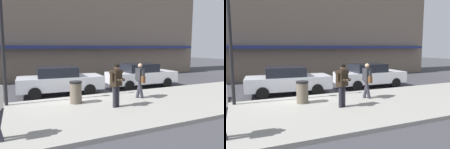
# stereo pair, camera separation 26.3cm
# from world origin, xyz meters

# --- Properties ---
(ground_plane) EXTENTS (80.00, 80.00, 0.00)m
(ground_plane) POSITION_xyz_m (0.00, 0.00, 0.00)
(ground_plane) COLOR #3D3D42
(sidewalk) EXTENTS (32.00, 5.30, 0.14)m
(sidewalk) POSITION_xyz_m (1.00, -2.85, 0.07)
(sidewalk) COLOR #99968E
(sidewalk) RESTS_ON ground
(curb_paint_line) EXTENTS (28.00, 0.12, 0.01)m
(curb_paint_line) POSITION_xyz_m (1.00, 0.05, 0.00)
(curb_paint_line) COLOR silver
(curb_paint_line) RESTS_ON ground
(storefront_facade) EXTENTS (28.00, 4.70, 12.94)m
(storefront_facade) POSITION_xyz_m (1.00, 8.49, 6.46)
(storefront_facade) COLOR #756656
(storefront_facade) RESTS_ON ground
(parked_sedan_mid) EXTENTS (4.63, 2.19, 1.54)m
(parked_sedan_mid) POSITION_xyz_m (0.05, 1.11, 0.79)
(parked_sedan_mid) COLOR silver
(parked_sedan_mid) RESTS_ON ground
(parked_sedan_far) EXTENTS (4.53, 1.99, 1.54)m
(parked_sedan_far) POSITION_xyz_m (5.33, 1.17, 0.79)
(parked_sedan_far) COLOR silver
(parked_sedan_far) RESTS_ON ground
(man_texting_on_phone) EXTENTS (0.63, 0.65, 1.81)m
(man_texting_on_phone) POSITION_xyz_m (1.50, -2.90, 1.25)
(man_texting_on_phone) COLOR #23232B
(man_texting_on_phone) RESTS_ON sidewalk
(pedestrian_with_bag) EXTENTS (0.33, 0.72, 1.70)m
(pedestrian_with_bag) POSITION_xyz_m (3.25, -1.97, 1.11)
(pedestrian_with_bag) COLOR #33333D
(pedestrian_with_bag) RESTS_ON sidewalk
(street_lamp_post) EXTENTS (0.36, 0.36, 4.88)m
(street_lamp_post) POSITION_xyz_m (-2.63, -0.65, 3.14)
(street_lamp_post) COLOR black
(street_lamp_post) RESTS_ON sidewalk
(parking_meter) EXTENTS (0.12, 0.18, 1.27)m
(parking_meter) POSITION_xyz_m (2.45, -0.60, 0.97)
(parking_meter) COLOR #4C4C51
(parking_meter) RESTS_ON sidewalk
(trash_bin) EXTENTS (0.55, 0.55, 0.98)m
(trash_bin) POSITION_xyz_m (0.16, -1.58, 0.63)
(trash_bin) COLOR #665B4C
(trash_bin) RESTS_ON sidewalk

